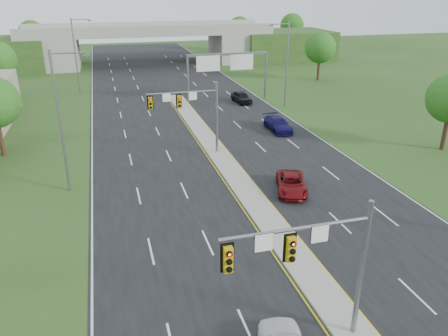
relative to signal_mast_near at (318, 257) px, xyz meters
name	(u,v)px	position (x,y,z in m)	size (l,w,h in m)	color
ground	(352,334)	(2.26, 0.07, -4.73)	(240.00, 240.00, 0.00)	#254619
road	(196,124)	(2.26, 35.07, -4.72)	(24.00, 160.00, 0.02)	black
median	(222,159)	(2.26, 23.07, -4.63)	(2.00, 54.00, 0.16)	gray
lane_markings	(202,141)	(1.66, 28.99, -4.70)	(23.72, 160.00, 0.01)	gold
signal_mast_near	(318,257)	(0.00, 0.00, 0.00)	(6.62, 0.60, 7.00)	slate
signal_mast_far	(193,108)	(0.00, 25.00, 0.00)	(6.62, 0.60, 7.00)	slate
sign_gantry	(227,64)	(8.95, 44.99, 0.51)	(11.58, 0.44, 6.67)	slate
overpass	(149,47)	(2.26, 80.07, -1.17)	(80.00, 14.00, 8.10)	gray
lightpole_l_mid	(62,116)	(-11.03, 20.07, 1.38)	(2.85, 0.25, 11.00)	slate
lightpole_l_far	(77,53)	(-11.03, 55.07, 1.38)	(2.85, 0.25, 11.00)	slate
lightpole_r_far	(286,61)	(15.56, 40.07, 1.38)	(2.85, 0.25, 11.00)	slate
tree_r_mid	(320,48)	(28.26, 55.07, 0.78)	(5.20, 5.20, 8.12)	#382316
tree_back_b	(32,33)	(-21.74, 94.07, 0.78)	(5.60, 5.60, 8.32)	#382316
tree_back_c	(240,28)	(26.26, 94.07, 0.78)	(5.60, 5.60, 8.32)	#382316
tree_back_d	(292,26)	(40.26, 94.07, 1.11)	(6.00, 6.00, 8.85)	#382316
car_far_a	(291,184)	(5.73, 15.09, -4.04)	(2.21, 4.79, 1.33)	#670A0D
car_far_b	(278,124)	(10.71, 30.18, -3.97)	(2.05, 5.04, 1.46)	#0F0B47
car_far_c	(242,97)	(10.68, 43.56, -3.94)	(1.80, 4.48, 1.53)	black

